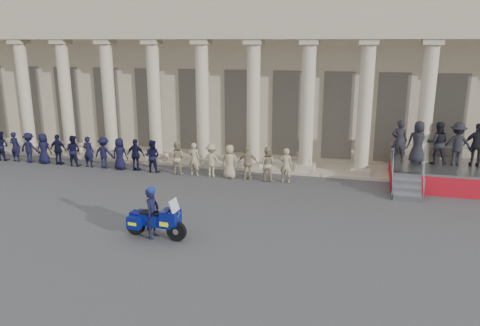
# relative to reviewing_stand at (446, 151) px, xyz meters

# --- Properties ---
(ground) EXTENTS (90.00, 90.00, 0.00)m
(ground) POSITION_rel_reviewing_stand_xyz_m (-10.04, -7.61, -1.58)
(ground) COLOR #3B3B3D
(ground) RESTS_ON ground
(building) EXTENTS (40.00, 12.50, 9.00)m
(building) POSITION_rel_reviewing_stand_xyz_m (-10.04, 7.14, 2.95)
(building) COLOR tan
(building) RESTS_ON ground
(officer_rank) EXTENTS (17.80, 0.60, 1.59)m
(officer_rank) POSITION_rel_reviewing_stand_xyz_m (-15.49, -1.35, -0.78)
(officer_rank) COLOR black
(officer_rank) RESTS_ON ground
(reviewing_stand) EXTENTS (4.69, 4.32, 2.82)m
(reviewing_stand) POSITION_rel_reviewing_stand_xyz_m (0.00, 0.00, 0.00)
(reviewing_stand) COLOR gray
(reviewing_stand) RESTS_ON ground
(motorcycle) EXTENTS (2.17, 0.90, 1.39)m
(motorcycle) POSITION_rel_reviewing_stand_xyz_m (-9.78, -8.56, -0.97)
(motorcycle) COLOR black
(motorcycle) RESTS_ON ground
(rider) EXTENTS (0.44, 0.63, 1.74)m
(rider) POSITION_rel_reviewing_stand_xyz_m (-9.90, -8.55, -0.71)
(rider) COLOR black
(rider) RESTS_ON ground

